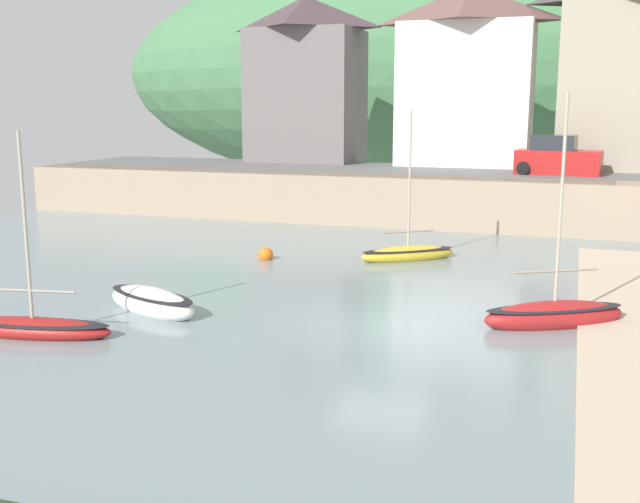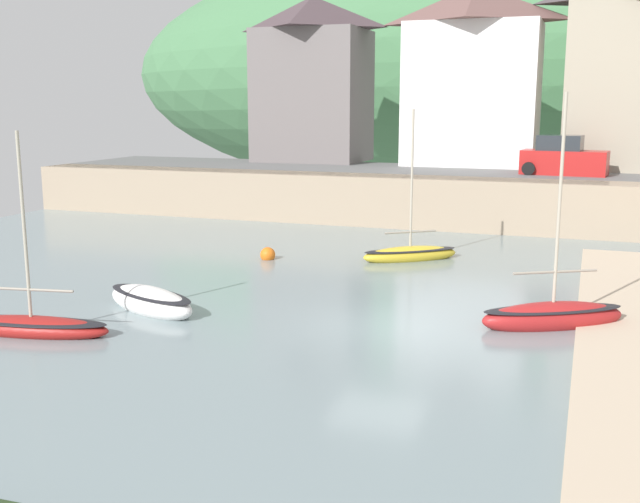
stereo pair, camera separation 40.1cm
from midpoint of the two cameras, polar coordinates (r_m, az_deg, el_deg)
The scene contains 10 objects.
quay_seawall at distance 37.10m, azimuth 11.98°, elevation 3.84°, with size 48.00×9.40×2.40m.
hillside_backdrop at distance 74.42m, azimuth 16.26°, elevation 12.84°, with size 80.00×44.00×24.87m.
waterfront_building_left at distance 47.06m, azimuth -0.30°, elevation 12.90°, with size 6.66×5.39×9.77m.
waterfront_building_centre at distance 44.69m, azimuth 11.72°, elevation 12.87°, with size 7.60×4.94×9.92m.
sailboat_nearest_shore at distance 29.17m, azimuth 7.20°, elevation -0.13°, with size 3.64×3.07×5.85m.
sailboat_far_left at distance 22.40m, azimuth -12.14°, elevation -3.69°, with size 3.73×2.45×0.89m.
sailboat_blue_trim at distance 21.36m, azimuth 17.65°, elevation -4.61°, with size 4.00×2.93×6.39m.
sailboat_tall_mast at distance 21.05m, azimuth -20.40°, elevation -5.24°, with size 4.38×1.76×5.38m.
parked_car_near_slipway at distance 39.80m, azimuth 18.14°, elevation 6.68°, with size 4.26×2.14×1.95m.
mooring_buoy at distance 29.12m, azimuth -3.57°, elevation -0.24°, with size 0.59×0.59×0.59m.
Camera 2 is at (5.11, -18.93, 5.90)m, focal length 42.46 mm.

